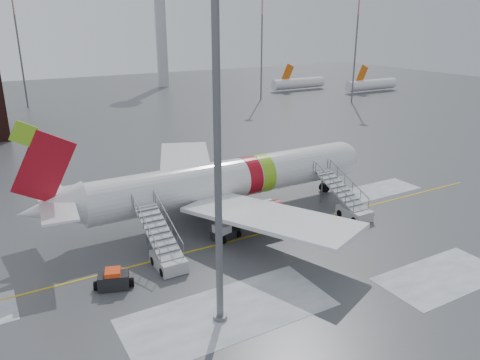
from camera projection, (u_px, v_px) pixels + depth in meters
ground at (234, 235)px, 41.75m from camera, size 260.00×260.00×0.00m
airliner at (221, 181)px, 45.06m from camera, size 35.03×32.97×11.18m
airstair_fwd at (349, 206)px, 45.48m from camera, size 2.05×7.70×3.48m
airstair_aft at (165, 251)px, 36.50m from camera, size 2.05×7.70×3.48m
pushback_tug at (224, 232)px, 40.83m from camera, size 2.72×2.31×1.41m
baggage_tractor at (114, 280)px, 33.31m from camera, size 2.93×1.90×1.45m
light_mast_near at (217, 96)px, 25.39m from camera, size 1.20×1.20×27.78m
control_tower at (160, 17)px, 127.64m from camera, size 6.40×6.40×30.00m
light_mast_far_ne at (262, 39)px, 107.83m from camera, size 1.20×1.20×24.25m
light_mast_far_n at (18, 41)px, 97.41m from camera, size 1.20×1.20×24.25m
light_mast_far_e at (356, 40)px, 103.89m from camera, size 1.20×1.20×24.25m
distant_aircraft at (322, 92)px, 123.64m from camera, size 35.00×18.00×8.00m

